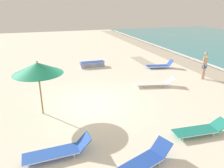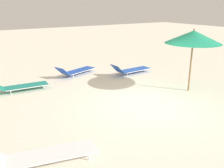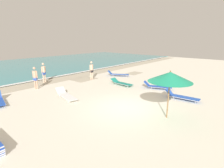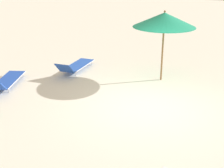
# 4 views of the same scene
# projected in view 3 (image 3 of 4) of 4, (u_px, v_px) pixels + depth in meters

# --- Properties ---
(ground_plane) EXTENTS (60.00, 60.00, 0.16)m
(ground_plane) POSITION_uv_depth(u_px,v_px,m) (126.00, 109.00, 10.05)
(ground_plane) COLOR silver
(ocean_water) EXTENTS (60.00, 19.85, 0.07)m
(ocean_water) POSITION_uv_depth(u_px,v_px,m) (0.00, 69.00, 22.65)
(ocean_water) COLOR teal
(ocean_water) RESTS_ON ground_plane
(beach_umbrella) EXTENTS (2.08, 2.08, 2.40)m
(beach_umbrella) POSITION_uv_depth(u_px,v_px,m) (170.00, 77.00, 8.25)
(beach_umbrella) COLOR olive
(beach_umbrella) RESTS_ON ground_plane
(sun_lounger_beside_umbrella) EXTENTS (1.61, 2.24, 0.57)m
(sun_lounger_beside_umbrella) POSITION_uv_depth(u_px,v_px,m) (118.00, 74.00, 18.43)
(sun_lounger_beside_umbrella) COLOR blue
(sun_lounger_beside_umbrella) RESTS_ON ground_plane
(sun_lounger_near_water_left) EXTENTS (1.31, 2.24, 0.55)m
(sun_lounger_near_water_left) POSITION_uv_depth(u_px,v_px,m) (157.00, 86.00, 13.74)
(sun_lounger_near_water_left) COLOR blue
(sun_lounger_near_water_left) RESTS_ON ground_plane
(sun_lounger_near_water_right) EXTENTS (0.71, 2.16, 0.57)m
(sun_lounger_near_water_right) POSITION_uv_depth(u_px,v_px,m) (182.00, 96.00, 11.33)
(sun_lounger_near_water_right) COLOR blue
(sun_lounger_near_water_right) RESTS_ON ground_plane
(sun_lounger_mid_beach_solo) EXTENTS (1.11, 2.43, 0.50)m
(sun_lounger_mid_beach_solo) POSITION_uv_depth(u_px,v_px,m) (66.00, 95.00, 11.61)
(sun_lounger_mid_beach_solo) COLOR white
(sun_lounger_mid_beach_solo) RESTS_ON ground_plane
(sun_lounger_mid_beach_pair_a) EXTENTS (0.75, 2.15, 0.47)m
(sun_lounger_mid_beach_pair_a) POSITION_uv_depth(u_px,v_px,m) (122.00, 83.00, 14.82)
(sun_lounger_mid_beach_pair_a) COLOR #1E8475
(sun_lounger_mid_beach_pair_a) RESTS_ON ground_plane
(beachgoer_wading_adult) EXTENTS (0.44, 0.27, 1.76)m
(beachgoer_wading_adult) POSITION_uv_depth(u_px,v_px,m) (44.00, 71.00, 15.68)
(beachgoer_wading_adult) COLOR beige
(beachgoer_wading_adult) RESTS_ON ground_plane
(beachgoer_shoreline_child) EXTENTS (0.45, 0.27, 1.76)m
(beachgoer_shoreline_child) POSITION_uv_depth(u_px,v_px,m) (91.00, 69.00, 16.75)
(beachgoer_shoreline_child) COLOR beige
(beachgoer_shoreline_child) RESTS_ON ground_plane
(beachgoer_strolling_adult) EXTENTS (0.28, 0.42, 1.76)m
(beachgoer_strolling_adult) POSITION_uv_depth(u_px,v_px,m) (35.00, 77.00, 13.52)
(beachgoer_strolling_adult) COLOR tan
(beachgoer_strolling_adult) RESTS_ON ground_plane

